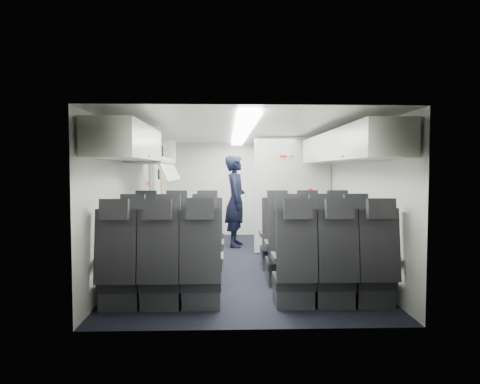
{
  "coord_description": "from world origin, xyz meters",
  "views": [
    {
      "loc": [
        -0.24,
        -7.03,
        1.54
      ],
      "look_at": [
        0.0,
        0.4,
        1.15
      ],
      "focal_mm": 32.0,
      "sensor_mm": 36.0,
      "label": 1
    }
  ],
  "objects": [
    {
      "name": "overhead_bin_left_rear",
      "position": [
        -1.4,
        -2.0,
        1.86
      ],
      "size": [
        0.53,
        1.8,
        0.4
      ],
      "color": "white",
      "rests_on": "cabin_shell"
    },
    {
      "name": "carry_on_bag",
      "position": [
        -1.45,
        -0.38,
        1.79
      ],
      "size": [
        0.45,
        0.36,
        0.24
      ],
      "primitive_type": "cube",
      "rotation": [
        0.0,
        0.0,
        -0.21
      ],
      "color": "black",
      "rests_on": "overhead_bin_left_front_open"
    },
    {
      "name": "cabin_shell",
      "position": [
        0.0,
        0.0,
        1.12
      ],
      "size": [
        3.41,
        6.01,
        2.16
      ],
      "color": "black",
      "rests_on": "ground"
    },
    {
      "name": "seat_row_rear",
      "position": [
        -0.0,
        -2.33,
        0.4
      ],
      "size": [
        3.33,
        0.56,
        1.24
      ],
      "color": "black",
      "rests_on": "cabin_shell"
    },
    {
      "name": "galley_unit",
      "position": [
        0.95,
        2.72,
        0.95
      ],
      "size": [
        0.85,
        0.52,
        1.9
      ],
      "color": "#939399",
      "rests_on": "cabin_shell"
    },
    {
      "name": "papers",
      "position": [
        0.14,
        1.46,
        1.0
      ],
      "size": [
        0.18,
        0.06,
        0.13
      ],
      "primitive_type": "cube",
      "rotation": [
        0.0,
        0.0,
        0.25
      ],
      "color": "white",
      "rests_on": "flight_attendant"
    },
    {
      "name": "overhead_bin_right_rear",
      "position": [
        1.4,
        -2.0,
        1.86
      ],
      "size": [
        0.53,
        1.8,
        0.4
      ],
      "color": "white",
      "rests_on": "cabin_shell"
    },
    {
      "name": "overhead_bin_left_front_open",
      "position": [
        -1.44,
        -0.25,
        1.74
      ],
      "size": [
        0.64,
        1.7,
        0.72
      ],
      "color": "#9E9E93",
      "rests_on": "cabin_shell"
    },
    {
      "name": "bulkhead_partition",
      "position": [
        0.98,
        0.8,
        1.08
      ],
      "size": [
        1.4,
        0.15,
        2.13
      ],
      "color": "silver",
      "rests_on": "cabin_shell"
    },
    {
      "name": "seat_row_mid",
      "position": [
        -0.0,
        -1.43,
        0.4
      ],
      "size": [
        3.33,
        0.56,
        1.24
      ],
      "color": "black",
      "rests_on": "cabin_shell"
    },
    {
      "name": "overhead_bin_right_front",
      "position": [
        1.4,
        -0.25,
        1.86
      ],
      "size": [
        0.53,
        1.7,
        0.4
      ],
      "color": "white",
      "rests_on": "cabin_shell"
    },
    {
      "name": "flight_attendant",
      "position": [
        -0.05,
        1.51,
        0.92
      ],
      "size": [
        0.5,
        0.71,
        1.83
      ],
      "primitive_type": "imported",
      "rotation": [
        0.0,
        0.0,
        1.47
      ],
      "color": "black",
      "rests_on": "ground"
    },
    {
      "name": "boarding_door",
      "position": [
        -1.64,
        1.55,
        0.95
      ],
      "size": [
        0.12,
        1.27,
        1.86
      ],
      "color": "silver",
      "rests_on": "cabin_shell"
    },
    {
      "name": "seat_row_front",
      "position": [
        -0.0,
        -0.53,
        0.4
      ],
      "size": [
        3.33,
        0.56,
        1.24
      ],
      "color": "black",
      "rests_on": "cabin_shell"
    }
  ]
}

